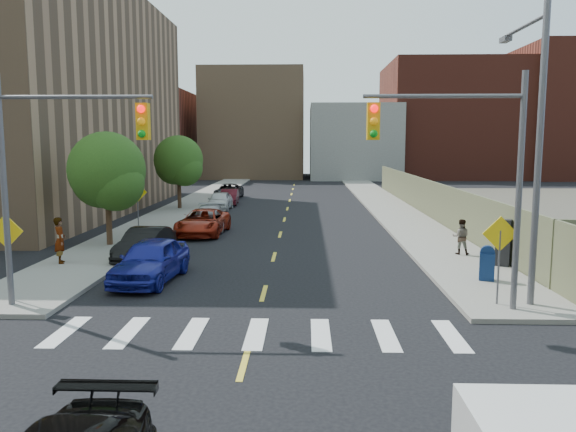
# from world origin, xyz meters

# --- Properties ---
(ground) EXTENTS (160.00, 160.00, 0.00)m
(ground) POSITION_xyz_m (0.00, 0.00, 0.00)
(ground) COLOR black
(ground) RESTS_ON ground
(sidewalk_nw) EXTENTS (3.50, 73.00, 0.15)m
(sidewalk_nw) POSITION_xyz_m (-7.75, 41.50, 0.07)
(sidewalk_nw) COLOR gray
(sidewalk_nw) RESTS_ON ground
(sidewalk_ne) EXTENTS (3.50, 73.00, 0.15)m
(sidewalk_ne) POSITION_xyz_m (7.75, 41.50, 0.07)
(sidewalk_ne) COLOR gray
(sidewalk_ne) RESTS_ON ground
(fence_north) EXTENTS (0.12, 44.00, 2.50)m
(fence_north) POSITION_xyz_m (9.60, 28.00, 1.25)
(fence_north) COLOR #636546
(fence_north) RESTS_ON ground
(bg_bldg_west) EXTENTS (14.00, 18.00, 12.00)m
(bg_bldg_west) POSITION_xyz_m (-22.00, 70.00, 6.00)
(bg_bldg_west) COLOR #592319
(bg_bldg_west) RESTS_ON ground
(bg_bldg_midwest) EXTENTS (14.00, 16.00, 15.00)m
(bg_bldg_midwest) POSITION_xyz_m (-6.00, 72.00, 7.50)
(bg_bldg_midwest) COLOR #8C6B4C
(bg_bldg_midwest) RESTS_ON ground
(bg_bldg_center) EXTENTS (12.00, 16.00, 10.00)m
(bg_bldg_center) POSITION_xyz_m (8.00, 70.00, 5.00)
(bg_bldg_center) COLOR gray
(bg_bldg_center) RESTS_ON ground
(bg_bldg_east) EXTENTS (18.00, 18.00, 16.00)m
(bg_bldg_east) POSITION_xyz_m (22.00, 72.00, 8.00)
(bg_bldg_east) COLOR #592319
(bg_bldg_east) RESTS_ON ground
(bg_bldg_fareast) EXTENTS (14.00, 16.00, 18.00)m
(bg_bldg_fareast) POSITION_xyz_m (38.00, 70.00, 9.00)
(bg_bldg_fareast) COLOR #592319
(bg_bldg_fareast) RESTS_ON ground
(signal_nw) EXTENTS (4.59, 0.30, 7.00)m
(signal_nw) POSITION_xyz_m (-5.98, 6.00, 4.53)
(signal_nw) COLOR #59595E
(signal_nw) RESTS_ON ground
(signal_ne) EXTENTS (4.59, 0.30, 7.00)m
(signal_ne) POSITION_xyz_m (5.98, 6.00, 4.53)
(signal_ne) COLOR #59595E
(signal_ne) RESTS_ON ground
(streetlight_ne) EXTENTS (0.25, 3.70, 9.00)m
(streetlight_ne) POSITION_xyz_m (8.20, 6.90, 5.22)
(streetlight_ne) COLOR #59595E
(streetlight_ne) RESTS_ON ground
(warn_sign_nw) EXTENTS (1.06, 0.06, 2.83)m
(warn_sign_nw) POSITION_xyz_m (-7.80, 6.50, 1.99)
(warn_sign_nw) COLOR #59595E
(warn_sign_nw) RESTS_ON ground
(warn_sign_ne) EXTENTS (1.06, 0.06, 2.83)m
(warn_sign_ne) POSITION_xyz_m (7.20, 6.50, 1.99)
(warn_sign_ne) COLOR #59595E
(warn_sign_ne) RESTS_ON ground
(warn_sign_midwest) EXTENTS (1.06, 0.06, 2.83)m
(warn_sign_midwest) POSITION_xyz_m (-7.80, 20.00, 1.99)
(warn_sign_midwest) COLOR #59595E
(warn_sign_midwest) RESTS_ON ground
(tree_west_near) EXTENTS (3.66, 3.64, 5.52)m
(tree_west_near) POSITION_xyz_m (-8.00, 16.05, 3.48)
(tree_west_near) COLOR #332114
(tree_west_near) RESTS_ON ground
(tree_west_far) EXTENTS (3.66, 3.64, 5.52)m
(tree_west_far) POSITION_xyz_m (-8.00, 31.05, 3.48)
(tree_west_far) COLOR #332114
(tree_west_far) RESTS_ON ground
(parked_car_blue) EXTENTS (2.26, 4.74, 1.56)m
(parked_car_blue) POSITION_xyz_m (-4.20, 9.49, 0.78)
(parked_car_blue) COLOR navy
(parked_car_blue) RESTS_ON ground
(parked_car_black) EXTENTS (1.82, 4.24, 1.36)m
(parked_car_black) POSITION_xyz_m (-5.50, 13.31, 0.68)
(parked_car_black) COLOR black
(parked_car_black) RESTS_ON ground
(parked_car_red) EXTENTS (2.56, 5.08, 1.38)m
(parked_car_red) POSITION_xyz_m (-4.20, 19.87, 0.69)
(parked_car_red) COLOR maroon
(parked_car_red) RESTS_ON ground
(parked_car_silver) EXTENTS (2.32, 4.82, 1.35)m
(parked_car_silver) POSITION_xyz_m (-4.20, 21.79, 0.68)
(parked_car_silver) COLOR #979A9E
(parked_car_silver) RESTS_ON ground
(parked_car_white) EXTENTS (1.63, 4.03, 1.37)m
(parked_car_white) POSITION_xyz_m (-5.01, 31.14, 0.69)
(parked_car_white) COLOR silver
(parked_car_white) RESTS_ON ground
(parked_car_maroon) EXTENTS (1.52, 3.83, 1.24)m
(parked_car_maroon) POSITION_xyz_m (-4.78, 34.71, 0.62)
(parked_car_maroon) COLOR #420D14
(parked_car_maroon) RESTS_ON ground
(parked_car_grey) EXTENTS (2.28, 4.77, 1.31)m
(parked_car_grey) POSITION_xyz_m (-5.50, 39.61, 0.66)
(parked_car_grey) COLOR black
(parked_car_grey) RESTS_ON ground
(mailbox) EXTENTS (0.60, 0.52, 1.25)m
(mailbox) POSITION_xyz_m (7.82, 9.46, 0.75)
(mailbox) COLOR #0D2351
(mailbox) RESTS_ON sidewalk_ne
(payphone) EXTENTS (0.68, 0.63, 1.85)m
(payphone) POSITION_xyz_m (9.20, 11.89, 1.07)
(payphone) COLOR black
(payphone) RESTS_ON sidewalk_ne
(pedestrian_west) EXTENTS (0.69, 0.81, 1.87)m
(pedestrian_west) POSITION_xyz_m (-8.52, 11.78, 1.09)
(pedestrian_west) COLOR gray
(pedestrian_west) RESTS_ON sidewalk_nw
(pedestrian_east) EXTENTS (0.85, 0.73, 1.54)m
(pedestrian_east) POSITION_xyz_m (8.16, 14.12, 0.92)
(pedestrian_east) COLOR gray
(pedestrian_east) RESTS_ON sidewalk_ne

